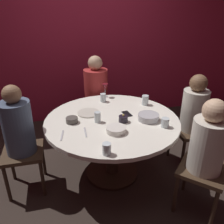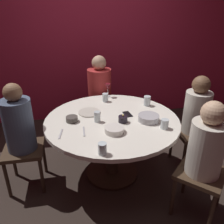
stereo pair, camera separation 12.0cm
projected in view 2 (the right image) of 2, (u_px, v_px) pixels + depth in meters
name	position (u px, v px, depth m)	size (l,w,h in m)	color
ground_plane	(112.00, 173.00, 2.78)	(8.00, 8.00, 0.00)	#2D231E
back_wall	(93.00, 40.00, 3.70)	(6.00, 0.10, 2.60)	maroon
dining_table	(112.00, 130.00, 2.53)	(1.42, 1.42, 0.72)	silver
seated_diner_left	(19.00, 127.00, 2.32)	(0.40, 0.40, 1.17)	#3F2D1E
seated_diner_back	(100.00, 88.00, 3.32)	(0.40, 0.40, 1.20)	#3F2D1E
seated_diner_right	(196.00, 113.00, 2.65)	(0.40, 0.40, 1.14)	#3F2D1E
seated_diner_front_right	(206.00, 149.00, 1.98)	(0.57, 0.57, 1.15)	#3F2D1E
candle_holder	(123.00, 119.00, 2.39)	(0.09, 0.09, 0.09)	black
wine_glass	(108.00, 87.00, 3.01)	(0.08, 0.08, 0.18)	silver
dinner_plate	(89.00, 112.00, 2.60)	(0.25, 0.25, 0.01)	beige
cell_phone	(127.00, 114.00, 2.57)	(0.07, 0.14, 0.01)	black
bowl_serving_large	(149.00, 118.00, 2.42)	(0.22, 0.22, 0.07)	#B7B7BC
bowl_salad_center	(72.00, 119.00, 2.41)	(0.12, 0.12, 0.05)	#4C4742
bowl_small_white	(114.00, 130.00, 2.21)	(0.19, 0.19, 0.05)	silver
cup_near_candle	(97.00, 117.00, 2.40)	(0.07, 0.07, 0.11)	silver
cup_by_left_diner	(147.00, 101.00, 2.78)	(0.08, 0.08, 0.12)	silver
cup_by_right_diner	(105.00, 98.00, 2.89)	(0.07, 0.07, 0.10)	silver
cup_center_front	(165.00, 124.00, 2.27)	(0.08, 0.08, 0.09)	silver
cup_far_edge	(102.00, 149.00, 1.88)	(0.07, 0.07, 0.10)	silver
fork_near_plate	(84.00, 131.00, 2.23)	(0.02, 0.18, 0.01)	#B7B7BC
knife_near_plate	(61.00, 134.00, 2.19)	(0.02, 0.18, 0.01)	#B7B7BC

